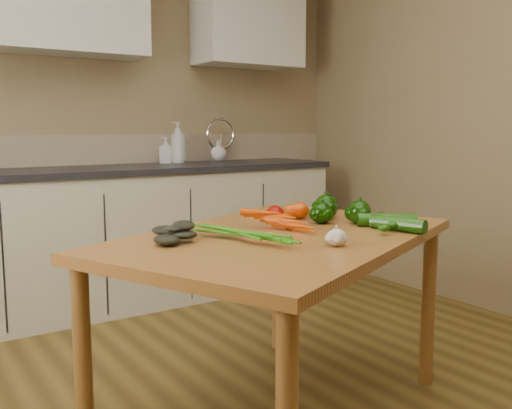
{
  "coord_description": "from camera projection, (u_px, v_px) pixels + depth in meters",
  "views": [
    {
      "loc": [
        -1.16,
        -1.32,
        1.15
      ],
      "look_at": [
        0.15,
        0.64,
        0.83
      ],
      "focal_mm": 40.0,
      "sensor_mm": 36.0,
      "label": 1
    }
  ],
  "objects": [
    {
      "name": "room",
      "position": [
        298.0,
        97.0,
        1.86
      ],
      "size": [
        4.04,
        5.04,
        2.64
      ],
      "color": "brown",
      "rests_on": "ground"
    },
    {
      "name": "counter_run",
      "position": [
        134.0,
        233.0,
        3.75
      ],
      "size": [
        2.84,
        0.64,
        1.14
      ],
      "color": "beige",
      "rests_on": "ground"
    },
    {
      "name": "upper_cabinets",
      "position": [
        162.0,
        7.0,
        3.82
      ],
      "size": [
        2.15,
        0.35,
        0.7
      ],
      "color": "silver",
      "rests_on": "room"
    },
    {
      "name": "table",
      "position": [
        281.0,
        255.0,
        2.18
      ],
      "size": [
        1.64,
        1.38,
        0.75
      ],
      "rotation": [
        0.0,
        0.0,
        0.41
      ],
      "color": "#AC6C32",
      "rests_on": "ground"
    },
    {
      "name": "soap_bottle_a",
      "position": [
        178.0,
        143.0,
        3.99
      ],
      "size": [
        0.15,
        0.15,
        0.29
      ],
      "primitive_type": "imported",
      "rotation": [
        0.0,
        0.0,
        5.11
      ],
      "color": "silver",
      "rests_on": "counter_run"
    },
    {
      "name": "soap_bottle_b",
      "position": [
        166.0,
        150.0,
        4.0
      ],
      "size": [
        0.12,
        0.12,
        0.18
      ],
      "primitive_type": "imported",
      "rotation": [
        0.0,
        0.0,
        4.1
      ],
      "color": "silver",
      "rests_on": "counter_run"
    },
    {
      "name": "soap_bottle_c",
      "position": [
        219.0,
        151.0,
        4.23
      ],
      "size": [
        0.17,
        0.17,
        0.16
      ],
      "primitive_type": "imported",
      "rotation": [
        0.0,
        0.0,
        0.83
      ],
      "color": "silver",
      "rests_on": "counter_run"
    },
    {
      "name": "carrot_bunch",
      "position": [
        267.0,
        224.0,
        2.17
      ],
      "size": [
        0.32,
        0.29,
        0.07
      ],
      "primitive_type": null,
      "rotation": [
        0.0,
        0.0,
        0.41
      ],
      "color": "#DF4705",
      "rests_on": "table"
    },
    {
      "name": "leafy_greens",
      "position": [
        167.0,
        229.0,
        1.99
      ],
      "size": [
        0.2,
        0.18,
        0.1
      ],
      "primitive_type": null,
      "color": "black",
      "rests_on": "table"
    },
    {
      "name": "garlic_bulb",
      "position": [
        336.0,
        238.0,
        1.94
      ],
      "size": [
        0.07,
        0.07,
        0.06
      ],
      "primitive_type": "ellipsoid",
      "color": "beige",
      "rests_on": "table"
    },
    {
      "name": "pepper_a",
      "position": [
        322.0,
        213.0,
        2.39
      ],
      "size": [
        0.09,
        0.09,
        0.09
      ],
      "primitive_type": "sphere",
      "color": "black",
      "rests_on": "table"
    },
    {
      "name": "pepper_b",
      "position": [
        326.0,
        207.0,
        2.52
      ],
      "size": [
        0.11,
        0.11,
        0.11
      ],
      "primitive_type": "sphere",
      "color": "black",
      "rests_on": "table"
    },
    {
      "name": "pepper_c",
      "position": [
        359.0,
        212.0,
        2.38
      ],
      "size": [
        0.1,
        0.1,
        0.1
      ],
      "primitive_type": "sphere",
      "color": "black",
      "rests_on": "table"
    },
    {
      "name": "tomato_a",
      "position": [
        275.0,
        214.0,
        2.41
      ],
      "size": [
        0.08,
        0.08,
        0.07
      ],
      "primitive_type": "ellipsoid",
      "color": "#970802",
      "rests_on": "table"
    },
    {
      "name": "tomato_b",
      "position": [
        291.0,
        211.0,
        2.53
      ],
      "size": [
        0.07,
        0.07,
        0.06
      ],
      "primitive_type": "ellipsoid",
      "color": "#D93F05",
      "rests_on": "table"
    },
    {
      "name": "tomato_c",
      "position": [
        300.0,
        211.0,
        2.51
      ],
      "size": [
        0.08,
        0.08,
        0.07
      ],
      "primitive_type": "ellipsoid",
      "color": "#D93F05",
      "rests_on": "table"
    },
    {
      "name": "zucchini_a",
      "position": [
        387.0,
        220.0,
        2.32
      ],
      "size": [
        0.22,
        0.18,
        0.05
      ],
      "primitive_type": "cylinder",
      "rotation": [
        1.57,
        0.0,
        0.95
      ],
      "color": "#124006",
      "rests_on": "table"
    },
    {
      "name": "zucchini_b",
      "position": [
        398.0,
        224.0,
        2.21
      ],
      "size": [
        0.11,
        0.23,
        0.06
      ],
      "primitive_type": "cylinder",
      "rotation": [
        1.57,
        0.0,
        0.28
      ],
      "color": "#124006",
      "rests_on": "table"
    }
  ]
}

